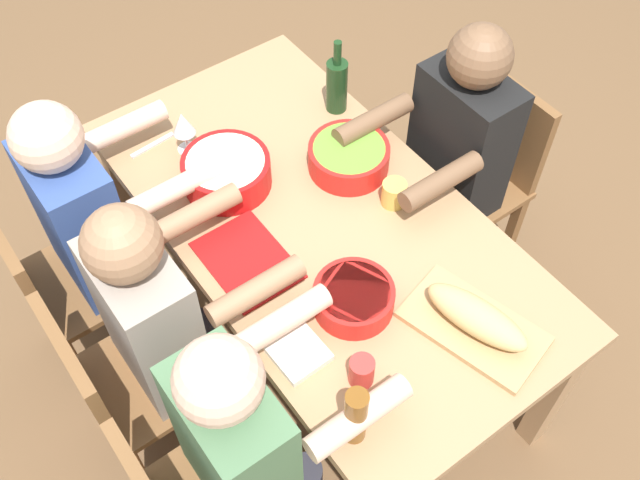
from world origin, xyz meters
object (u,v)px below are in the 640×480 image
(diner_near_left, at_px, (95,219))
(wine_glass, at_px, (183,125))
(dining_table, at_px, (320,236))
(chair_near_left, at_px, (61,283))
(serving_bowl_pasta, at_px, (226,171))
(cutting_board, at_px, (473,327))
(chair_near_center, at_px, (123,383))
(bread_loaf, at_px, (477,317))
(diner_far_center, at_px, (452,151))
(diner_near_right, at_px, (249,439))
(chair_far_center, at_px, (479,170))
(cup_near_right, at_px, (362,371))
(diner_near_center, at_px, (164,317))
(cup_far_center, at_px, (394,193))
(beer_bottle, at_px, (356,416))
(serving_bowl_salad, at_px, (349,156))
(serving_bowl_greens, at_px, (354,297))
(napkin_stack, at_px, (299,354))
(wine_bottle, at_px, (337,85))

(diner_near_left, bearing_deg, wine_glass, 97.70)
(dining_table, distance_m, diner_near_left, 0.74)
(chair_near_left, distance_m, serving_bowl_pasta, 0.70)
(diner_near_left, height_order, cutting_board, diner_near_left)
(chair_near_center, relative_size, bread_loaf, 2.66)
(diner_far_center, bearing_deg, diner_near_right, -67.99)
(diner_far_center, distance_m, diner_near_right, 1.24)
(chair_far_center, xyz_separation_m, cup_near_right, (0.52, -1.00, 0.30))
(chair_near_left, distance_m, cutting_board, 1.39)
(diner_near_center, bearing_deg, bread_loaf, 49.84)
(diner_near_center, distance_m, cup_far_center, 0.82)
(diner_far_center, xyz_separation_m, beer_bottle, (0.63, -0.93, 0.15))
(dining_table, xyz_separation_m, diner_near_right, (0.46, -0.57, 0.05))
(serving_bowl_salad, relative_size, cup_far_center, 3.10)
(chair_near_center, xyz_separation_m, serving_bowl_salad, (-0.13, 0.97, 0.31))
(cutting_board, bearing_deg, cup_near_right, -100.17)
(chair_near_left, bearing_deg, diner_near_left, 90.00)
(serving_bowl_greens, bearing_deg, diner_far_center, 114.91)
(chair_far_center, distance_m, cutting_board, 0.91)
(bread_loaf, xyz_separation_m, cup_near_right, (-0.06, -0.36, -0.02))
(diner_near_right, xyz_separation_m, serving_bowl_pasta, (-0.77, 0.42, 0.10))
(serving_bowl_pasta, distance_m, cup_near_right, 0.83)
(dining_table, bearing_deg, wine_glass, -160.30)
(diner_near_left, relative_size, chair_near_center, 1.41)
(serving_bowl_pasta, relative_size, napkin_stack, 2.07)
(diner_far_center, bearing_deg, cup_near_right, -57.56)
(cutting_board, xyz_separation_m, cup_near_right, (-0.06, -0.36, 0.04))
(chair_near_left, xyz_separation_m, serving_bowl_pasta, (0.16, 0.60, 0.32))
(dining_table, height_order, serving_bowl_salad, serving_bowl_salad)
(serving_bowl_greens, bearing_deg, cutting_board, 41.15)
(diner_near_center, bearing_deg, beer_bottle, 19.50)
(serving_bowl_pasta, relative_size, serving_bowl_greens, 1.23)
(diner_far_center, height_order, beer_bottle, diner_far_center)
(bread_loaf, relative_size, beer_bottle, 1.45)
(serving_bowl_greens, relative_size, wine_bottle, 0.82)
(dining_table, xyz_separation_m, diner_near_center, (0.00, -0.57, 0.05))
(diner_near_right, distance_m, wine_bottle, 1.27)
(serving_bowl_greens, relative_size, beer_bottle, 1.08)
(cup_far_center, bearing_deg, wine_bottle, 165.51)
(serving_bowl_salad, bearing_deg, bread_loaf, -7.62)
(diner_near_right, xyz_separation_m, cup_near_right, (0.05, 0.33, 0.09))
(chair_far_center, relative_size, cup_far_center, 9.71)
(chair_near_center, relative_size, beer_bottle, 3.86)
(serving_bowl_greens, relative_size, wine_glass, 1.43)
(diner_far_center, distance_m, serving_bowl_salad, 0.40)
(diner_near_right, height_order, cutting_board, diner_near_right)
(chair_far_center, bearing_deg, chair_near_center, -90.00)
(serving_bowl_salad, bearing_deg, beer_bottle, -36.65)
(cutting_board, bearing_deg, bread_loaf, 90.00)
(napkin_stack, bearing_deg, chair_far_center, 108.21)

